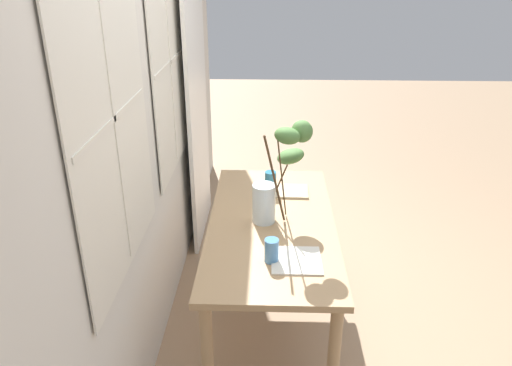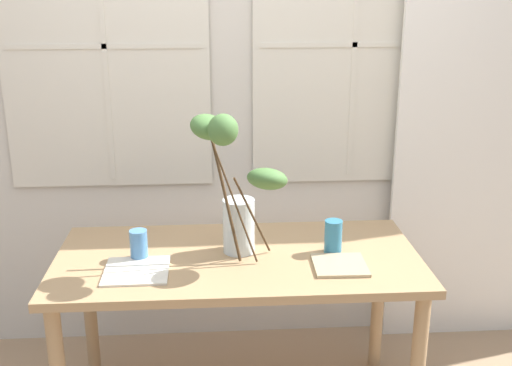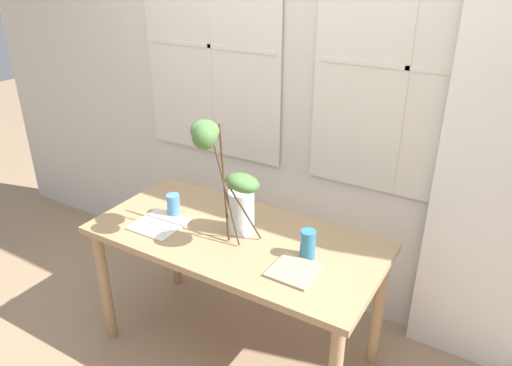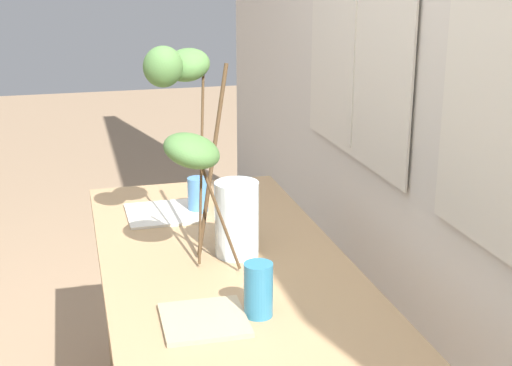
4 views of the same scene
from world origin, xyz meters
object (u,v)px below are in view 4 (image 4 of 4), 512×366
object	(u,v)px
drinking_glass_blue_left	(198,195)
drinking_glass_blue_right	(258,290)
plate_square_right	(204,320)
dining_table	(223,284)
vase_with_branches	(210,163)
plate_square_left	(163,213)

from	to	relation	value
drinking_glass_blue_left	drinking_glass_blue_right	xyz separation A→B (m)	(0.80, 0.01, 0.01)
drinking_glass_blue_right	plate_square_right	bearing A→B (deg)	-88.92
dining_table	vase_with_branches	distance (m)	0.39
plate_square_left	plate_square_right	world-z (taller)	plate_square_right
dining_table	drinking_glass_blue_right	xyz separation A→B (m)	(0.40, 0.01, 0.17)
drinking_glass_blue_right	dining_table	bearing A→B (deg)	-178.75
drinking_glass_blue_right	plate_square_left	xyz separation A→B (m)	(-0.80, -0.13, -0.07)
vase_with_branches	plate_square_right	xyz separation A→B (m)	(0.40, -0.10, -0.29)
dining_table	drinking_glass_blue_right	size ratio (longest dim) A/B	10.64
plate_square_right	vase_with_branches	bearing A→B (deg)	166.01
drinking_glass_blue_right	plate_square_left	distance (m)	0.81
vase_with_branches	drinking_glass_blue_left	size ratio (longest dim) A/B	5.22
drinking_glass_blue_right	drinking_glass_blue_left	bearing A→B (deg)	-179.51
dining_table	vase_with_branches	world-z (taller)	vase_with_branches
drinking_glass_blue_right	plate_square_right	xyz separation A→B (m)	(0.00, -0.14, -0.06)
dining_table	drinking_glass_blue_left	distance (m)	0.43
drinking_glass_blue_left	plate_square_right	xyz separation A→B (m)	(0.80, -0.13, -0.05)
drinking_glass_blue_left	drinking_glass_blue_right	distance (m)	0.80
dining_table	vase_with_branches	size ratio (longest dim) A/B	2.34
dining_table	drinking_glass_blue_left	size ratio (longest dim) A/B	12.22
vase_with_branches	drinking_glass_blue_left	bearing A→B (deg)	175.27
vase_with_branches	plate_square_right	world-z (taller)	vase_with_branches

